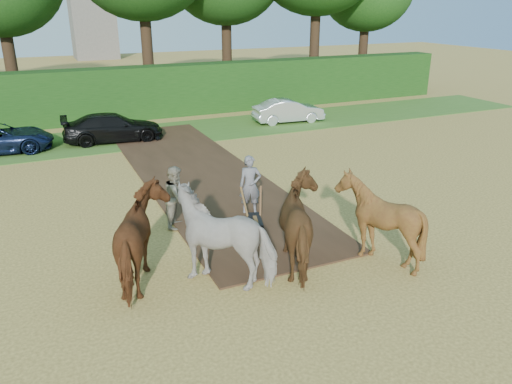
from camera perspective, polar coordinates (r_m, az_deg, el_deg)
name	(u,v)px	position (r m, az deg, el deg)	size (l,w,h in m)	color
ground	(227,257)	(13.70, -3.39, -7.44)	(120.00, 120.00, 0.00)	gold
earth_strip	(199,174)	(20.23, -6.59, 2.09)	(4.50, 17.00, 0.05)	#472D1C
grass_verge	(128,138)	(26.45, -14.46, 6.03)	(50.00, 5.00, 0.03)	#38601E
hedgerow	(110,95)	(30.51, -16.31, 10.62)	(46.00, 1.60, 3.00)	#14380F
spectator_near	(177,197)	(15.33, -9.07, -0.54)	(0.94, 0.73, 1.93)	tan
plough_team	(267,228)	(12.60, 1.24, -4.14)	(8.11, 5.87, 2.34)	brown
parked_cars	(22,136)	(25.68, -25.18, 5.80)	(29.85, 2.43, 1.39)	silver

